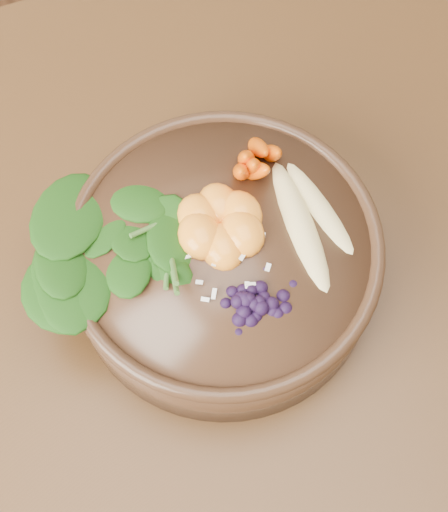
# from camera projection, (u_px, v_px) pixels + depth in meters

# --- Properties ---
(ground) EXTENTS (4.00, 4.00, 0.00)m
(ground) POSITION_uv_depth(u_px,v_px,m) (286.00, 463.00, 1.28)
(ground) COLOR #381E0F
(ground) RESTS_ON ground
(dining_table) EXTENTS (1.60, 0.90, 0.75)m
(dining_table) POSITION_uv_depth(u_px,v_px,m) (340.00, 354.00, 0.68)
(dining_table) COLOR #331C0C
(dining_table) RESTS_ON ground
(stoneware_bowl) EXTENTS (0.27, 0.27, 0.07)m
(stoneware_bowl) POSITION_uv_depth(u_px,v_px,m) (224.00, 261.00, 0.58)
(stoneware_bowl) COLOR #3C2617
(stoneware_bowl) RESTS_ON dining_table
(kale_heap) EXTENTS (0.18, 0.16, 0.04)m
(kale_heap) POSITION_uv_depth(u_px,v_px,m) (157.00, 188.00, 0.55)
(kale_heap) COLOR #19420F
(kale_heap) RESTS_ON stoneware_bowl
(carrot_cluster) EXTENTS (0.06, 0.06, 0.07)m
(carrot_cluster) POSITION_uv_depth(u_px,v_px,m) (254.00, 135.00, 0.55)
(carrot_cluster) COLOR #F95D01
(carrot_cluster) RESTS_ON stoneware_bowl
(banana_halves) EXTENTS (0.06, 0.14, 0.02)m
(banana_halves) POSITION_uv_depth(u_px,v_px,m) (311.00, 209.00, 0.55)
(banana_halves) COLOR #E0CC84
(banana_halves) RESTS_ON stoneware_bowl
(mandarin_cluster) EXTENTS (0.08, 0.08, 0.03)m
(mandarin_cluster) POSITION_uv_depth(u_px,v_px,m) (220.00, 217.00, 0.55)
(mandarin_cluster) COLOR orange
(mandarin_cluster) RESTS_ON stoneware_bowl
(blueberry_pile) EXTENTS (0.12, 0.10, 0.03)m
(blueberry_pile) POSITION_uv_depth(u_px,v_px,m) (248.00, 293.00, 0.52)
(blueberry_pile) COLOR black
(blueberry_pile) RESTS_ON stoneware_bowl
(coconut_flakes) EXTENTS (0.08, 0.07, 0.01)m
(coconut_flakes) POSITION_uv_depth(u_px,v_px,m) (233.00, 260.00, 0.54)
(coconut_flakes) COLOR white
(coconut_flakes) RESTS_ON stoneware_bowl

